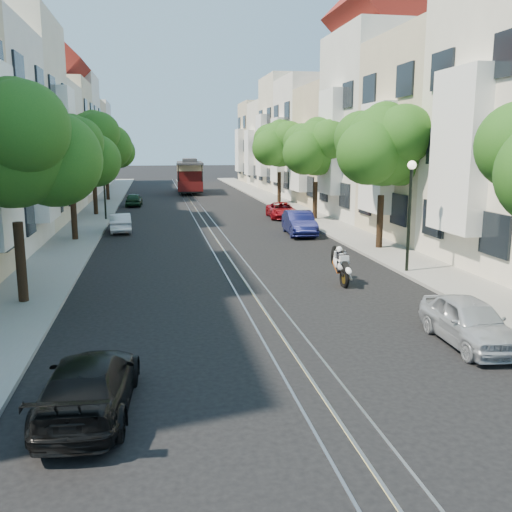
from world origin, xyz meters
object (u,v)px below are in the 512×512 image
tree_e_b (384,148)px  tree_w_d (106,148)px  parked_car_w_near (89,385)px  parked_car_e_near (470,322)px  parked_car_w_far (134,200)px  lamp_west (104,177)px  parked_car_w_mid (120,223)px  cable_car (190,174)px  tree_e_d (280,145)px  tree_w_a (14,149)px  lamp_east (410,200)px  parked_car_e_far (282,210)px  tree_w_b (71,154)px  tree_e_c (317,149)px  tree_w_c (93,142)px  sportbike_rider (340,263)px  parked_car_e_mid (299,223)px

tree_e_b → tree_w_d: 30.60m
tree_w_d → parked_car_w_near: (2.74, -41.85, -4.04)m
parked_car_e_near → parked_car_w_far: parked_car_e_near is taller
lamp_west → parked_car_e_near: lamp_west is taller
lamp_west → parked_car_w_mid: (1.20, -5.09, -2.31)m
tree_w_d → lamp_west: 14.11m
cable_car → parked_car_w_near: 49.59m
tree_e_d → parked_car_w_far: bearing=179.7°
tree_w_a → lamp_east: size_ratio=1.61×
tree_e_d → parked_car_e_far: tree_e_d is taller
tree_e_b → lamp_west: (-13.56, 13.02, -1.89)m
tree_w_b → parked_car_w_far: 17.64m
tree_e_c → lamp_east: tree_e_c is taller
tree_w_c → parked_car_w_mid: size_ratio=2.17×
tree_w_d → parked_car_e_near: 41.51m
lamp_west → parked_car_w_near: bearing=-86.1°
tree_e_b → tree_w_a: bearing=-154.1°
tree_w_b → parked_car_w_far: size_ratio=1.99×
parked_car_w_far → parked_car_e_far: bearing=138.4°
sportbike_rider → tree_e_c: bearing=75.7°
tree_e_d → parked_car_w_mid: bearing=-131.3°
sportbike_rider → parked_car_e_near: size_ratio=0.54×
parked_car_e_near → parked_car_w_mid: parked_car_e_near is taller
tree_e_b → parked_car_w_far: size_ratio=2.12×
sportbike_rider → parked_car_e_far: (2.03, 18.54, -0.22)m
parked_car_e_mid → parked_car_w_far: size_ratio=1.26×
tree_e_d → sportbike_rider: 28.68m
lamp_east → parked_car_e_far: (-1.01, 17.41, -2.32)m
parked_car_e_far → parked_car_e_near: bearing=-89.0°
parked_car_e_near → parked_car_w_near: bearing=-164.0°
parked_car_e_near → parked_car_w_mid: (-9.50, 20.60, -0.05)m
parked_car_e_near → sportbike_rider: bearing=102.0°
lamp_west → tree_w_b: bearing=-96.0°
parked_car_e_mid → lamp_west: bearing=148.0°
tree_e_c → tree_w_b: tree_e_c is taller
parked_car_w_mid → parked_car_w_far: bearing=-95.8°
tree_w_d → lamp_east: bearing=-67.2°
tree_e_d → lamp_west: (-13.56, -8.98, -2.02)m
tree_w_b → lamp_west: (0.84, 8.02, -1.55)m
parked_car_e_near → parked_car_e_far: parked_car_e_near is taller
tree_e_b → parked_car_w_far: (-12.05, 22.05, -4.20)m
tree_e_d → sportbike_rider: size_ratio=3.69×
tree_e_d → parked_car_w_near: bearing=-107.6°
lamp_east → parked_car_w_near: 14.74m
parked_car_e_near → lamp_east: bearing=78.2°
tree_w_b → parked_car_e_near: bearing=-56.9°
tree_w_b → tree_e_b: bearing=-19.1°
lamp_west → parked_car_e_near: (10.70, -25.70, -2.26)m
tree_e_c → parked_car_w_near: 28.65m
tree_e_b → parked_car_e_far: size_ratio=1.75×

